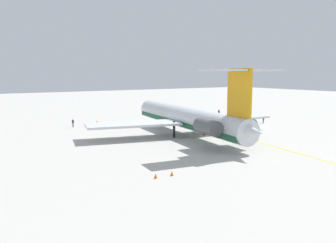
# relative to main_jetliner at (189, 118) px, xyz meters

# --- Properties ---
(ground) EXTENTS (302.39, 302.39, 0.00)m
(ground) POSITION_rel_main_jetliner_xyz_m (6.07, -11.37, -3.29)
(ground) COLOR #B7B5AD
(main_jetliner) EXTENTS (41.37, 36.64, 12.06)m
(main_jetliner) POSITION_rel_main_jetliner_xyz_m (0.00, 0.00, 0.00)
(main_jetliner) COLOR silver
(main_jetliner) RESTS_ON ground
(ground_crew_near_nose) EXTENTS (0.40, 0.28, 1.75)m
(ground_crew_near_nose) POSITION_rel_main_jetliner_xyz_m (4.25, -23.83, -2.18)
(ground_crew_near_nose) COLOR black
(ground_crew_near_nose) RESTS_ON ground
(ground_crew_near_tail) EXTENTS (0.28, 0.43, 1.76)m
(ground_crew_near_tail) POSITION_rel_main_jetliner_xyz_m (21.65, 14.57, -2.17)
(ground_crew_near_tail) COLOR black
(ground_crew_near_tail) RESTS_ON ground
(ground_crew_portside) EXTENTS (0.29, 0.39, 1.80)m
(ground_crew_portside) POSITION_rel_main_jetliner_xyz_m (19.58, -23.78, -2.15)
(ground_crew_portside) COLOR black
(ground_crew_portside) RESTS_ON ground
(safety_cone_nose) EXTENTS (0.40, 0.40, 0.55)m
(safety_cone_nose) POSITION_rel_main_jetliner_xyz_m (-19.01, 16.15, -3.01)
(safety_cone_nose) COLOR #EA590F
(safety_cone_nose) RESTS_ON ground
(safety_cone_wingtip) EXTENTS (0.40, 0.40, 0.55)m
(safety_cone_wingtip) POSITION_rel_main_jetliner_xyz_m (25.42, 7.82, -3.01)
(safety_cone_wingtip) COLOR #EA590F
(safety_cone_wingtip) RESTS_ON ground
(safety_cone_tail) EXTENTS (0.40, 0.40, 0.55)m
(safety_cone_tail) POSITION_rel_main_jetliner_xyz_m (-18.87, 18.17, -3.01)
(safety_cone_tail) COLOR #EA590F
(safety_cone_tail) RESTS_ON ground
(taxiway_centreline) EXTENTS (86.26, 13.64, 0.01)m
(taxiway_centreline) POSITION_rel_main_jetliner_xyz_m (1.15, -8.24, -3.28)
(taxiway_centreline) COLOR gold
(taxiway_centreline) RESTS_ON ground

